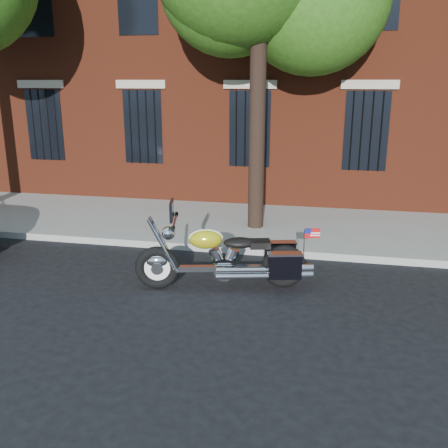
# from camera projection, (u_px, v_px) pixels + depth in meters

# --- Properties ---
(ground) EXTENTS (120.00, 120.00, 0.00)m
(ground) POSITION_uv_depth(u_px,v_px,m) (205.00, 276.00, 9.12)
(ground) COLOR black
(ground) RESTS_ON ground
(curb) EXTENTS (40.00, 0.16, 0.15)m
(curb) POSITION_uv_depth(u_px,v_px,m) (221.00, 248.00, 10.39)
(curb) COLOR gray
(curb) RESTS_ON ground
(sidewalk) EXTENTS (40.00, 3.60, 0.15)m
(sidewalk) POSITION_uv_depth(u_px,v_px,m) (237.00, 224.00, 12.16)
(sidewalk) COLOR gray
(sidewalk) RESTS_ON ground
(building) EXTENTS (26.00, 10.08, 12.00)m
(building) POSITION_uv_depth(u_px,v_px,m) (274.00, 2.00, 16.92)
(building) COLOR maroon
(building) RESTS_ON ground
(motorcycle) EXTENTS (3.07, 1.29, 1.54)m
(motorcycle) POSITION_uv_depth(u_px,v_px,m) (230.00, 260.00, 8.45)
(motorcycle) COLOR black
(motorcycle) RESTS_ON ground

